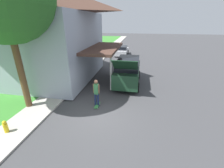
% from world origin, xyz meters
% --- Properties ---
extents(ground_plane, '(120.00, 120.00, 0.00)m').
position_xyz_m(ground_plane, '(0.00, 0.00, 0.00)').
color(ground_plane, '#3D3D3F').
extents(lawn, '(10.00, 80.00, 0.08)m').
position_xyz_m(lawn, '(-8.00, 6.00, 0.04)').
color(lawn, '#387F2D').
rests_on(lawn, ground_plane).
extents(sidewalk, '(1.80, 80.00, 0.10)m').
position_xyz_m(sidewalk, '(-3.60, 6.00, 0.05)').
color(sidewalk, '#ADA89E').
rests_on(sidewalk, ground_plane).
extents(house, '(13.39, 9.26, 8.27)m').
position_xyz_m(house, '(-7.28, 5.11, 4.36)').
color(house, '#99A3B2').
rests_on(house, lawn).
extents(suv_parked, '(2.05, 5.38, 2.77)m').
position_xyz_m(suv_parked, '(1.27, 4.66, 1.16)').
color(suv_parked, '#193823').
rests_on(suv_parked, ground_plane).
extents(car_down_street, '(1.92, 4.11, 1.39)m').
position_xyz_m(car_down_street, '(-0.66, 16.10, 0.68)').
color(car_down_street, '#B7B7BC').
rests_on(car_down_street, ground_plane).
extents(skateboarder, '(0.41, 0.24, 1.79)m').
position_xyz_m(skateboarder, '(-0.27, 0.66, 1.00)').
color(skateboarder, '#192347').
rests_on(skateboarder, ground_plane).
extents(skateboard, '(0.23, 0.81, 0.10)m').
position_xyz_m(skateboard, '(-0.24, 0.62, 0.08)').
color(skateboard, '#337F3D').
rests_on(skateboard, ground_plane).
extents(fire_hydrant, '(0.20, 0.20, 0.63)m').
position_xyz_m(fire_hydrant, '(-3.80, -2.57, 0.40)').
color(fire_hydrant, gold).
rests_on(fire_hydrant, sidewalk).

